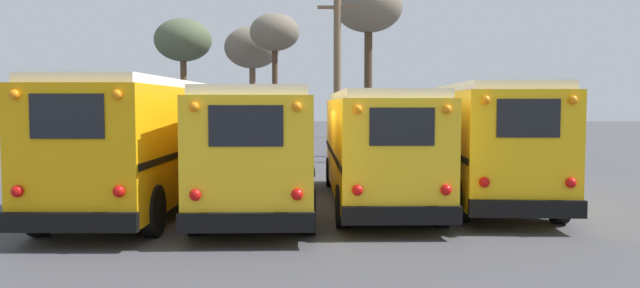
% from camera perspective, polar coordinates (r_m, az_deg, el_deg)
% --- Properties ---
extents(ground_plane, '(160.00, 160.00, 0.00)m').
position_cam_1_polar(ground_plane, '(16.61, -0.01, -5.60)').
color(ground_plane, '#424247').
extents(school_bus_0, '(2.62, 10.40, 3.27)m').
position_cam_1_polar(school_bus_0, '(16.90, -15.37, 0.51)').
color(school_bus_0, '#E5A00C').
rests_on(school_bus_0, ground).
extents(school_bus_1, '(2.88, 9.70, 3.05)m').
position_cam_1_polar(school_bus_1, '(16.16, -5.31, 0.04)').
color(school_bus_1, yellow).
rests_on(school_bus_1, ground).
extents(school_bus_2, '(2.64, 9.63, 3.00)m').
position_cam_1_polar(school_bus_2, '(16.88, 5.08, 0.09)').
color(school_bus_2, yellow).
rests_on(school_bus_2, ground).
extents(school_bus_3, '(2.82, 9.92, 3.18)m').
position_cam_1_polar(school_bus_3, '(18.03, 14.39, 0.57)').
color(school_bus_3, yellow).
rests_on(school_bus_3, ground).
extents(utility_pole, '(1.80, 0.33, 8.02)m').
position_cam_1_polar(utility_pole, '(28.63, 1.58, 6.58)').
color(utility_pole, brown).
rests_on(utility_pole, ground).
extents(bare_tree_0, '(2.70, 2.70, 7.57)m').
position_cam_1_polar(bare_tree_0, '(34.29, -4.16, 9.95)').
color(bare_tree_0, '#473323').
rests_on(bare_tree_0, ground).
extents(bare_tree_1, '(3.45, 3.45, 7.82)m').
position_cam_1_polar(bare_tree_1, '(38.92, -12.41, 9.13)').
color(bare_tree_1, brown).
rests_on(bare_tree_1, ground).
extents(bare_tree_2, '(3.44, 3.44, 8.87)m').
position_cam_1_polar(bare_tree_2, '(32.22, 4.46, 12.16)').
color(bare_tree_2, '#473323').
rests_on(bare_tree_2, ground).
extents(bare_tree_3, '(3.32, 3.32, 7.28)m').
position_cam_1_polar(bare_tree_3, '(37.80, -6.21, 8.64)').
color(bare_tree_3, brown).
rests_on(bare_tree_3, ground).
extents(fence_line, '(17.01, 0.06, 1.42)m').
position_cam_1_polar(fence_line, '(24.39, 0.10, -0.31)').
color(fence_line, '#939399').
rests_on(fence_line, ground).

